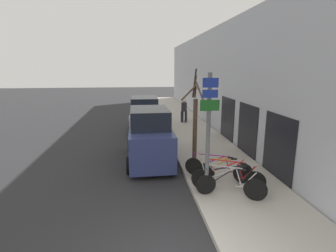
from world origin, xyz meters
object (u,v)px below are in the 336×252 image
Objects in this scene: bicycle_0 at (227,183)px; bicycle_3 at (222,171)px; pedestrian_far at (184,109)px; street_tree at (195,122)px; parked_car_0 at (150,137)px; parked_car_1 at (145,116)px; signpost at (208,131)px; bicycle_2 at (229,175)px; pedestrian_near at (184,109)px; bicycle_4 at (217,168)px; bicycle_1 at (230,181)px.

bicycle_0 is 0.96× the size of bicycle_3.
pedestrian_far is 8.40m from street_tree.
parked_car_0 is 5.59m from parked_car_1.
bicycle_2 is at bearing 26.30° from signpost.
bicycle_3 is 8.65m from parked_car_1.
parked_car_0 is at bearing 151.60° from street_tree.
bicycle_0 is at bearing -79.29° from pedestrian_far.
parked_car_1 is at bearing -134.63° from pedestrian_far.
bicycle_0 is 0.46× the size of parked_car_0.
pedestrian_near is at bearing 68.50° from parked_car_0.
bicycle_0 is 1.05m from bicycle_3.
parked_car_0 is 1.14× the size of street_tree.
bicycle_2 reaches higher than bicycle_4.
bicycle_2 is (0.13, 0.43, 0.01)m from bicycle_1.
pedestrian_near is (0.55, 10.42, 0.57)m from bicycle_3.
pedestrian_near is at bearing 36.49° from parked_car_1.
bicycle_0 is 0.52× the size of street_tree.
bicycle_0 reaches higher than bicycle_1.
bicycle_0 is at bearing 175.51° from bicycle_3.
bicycle_2 is 0.46× the size of parked_car_0.
pedestrian_far is (0.47, 10.91, 0.57)m from bicycle_1.
signpost reaches higher than parked_car_1.
bicycle_0 is 0.22m from bicycle_1.
pedestrian_near is 0.98× the size of pedestrian_far.
pedestrian_far is at bearing 3.34° from bicycle_3.
street_tree is at bearing -73.74° from parked_car_1.
signpost reaches higher than parked_car_0.
street_tree reaches higher than bicycle_3.
bicycle_1 is at bearing 80.11° from pedestrian_near.
bicycle_0 is at bearing -60.21° from parked_car_0.
signpost is at bearing 143.52° from bicycle_3.
bicycle_1 is 1.07× the size of bicycle_4.
bicycle_1 is 0.45m from bicycle_2.
parked_car_0 is 7.86m from pedestrian_far.
bicycle_3 is (0.04, 0.87, -0.01)m from bicycle_1.
pedestrian_near is 0.40m from pedestrian_far.
pedestrian_far is at bearing -6.11° from bicycle_1.
signpost is 1.86× the size of bicycle_0.
pedestrian_near reaches higher than bicycle_4.
bicycle_2 is at bearing -52.49° from parked_car_0.
bicycle_4 is 9.89m from pedestrian_far.
pedestrian_near is (0.46, 10.87, 0.54)m from bicycle_2.
bicycle_4 is at bearing 51.13° from bicycle_2.
bicycle_4 reaches higher than bicycle_3.
pedestrian_far reaches higher than pedestrian_near.
signpost reaches higher than bicycle_1.
pedestrian_near is 8.79m from street_tree.
bicycle_4 is at bearing 1.38° from bicycle_1.
pedestrian_near is (1.35, 11.31, -1.09)m from signpost.
bicycle_2 is 0.45m from bicycle_3.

